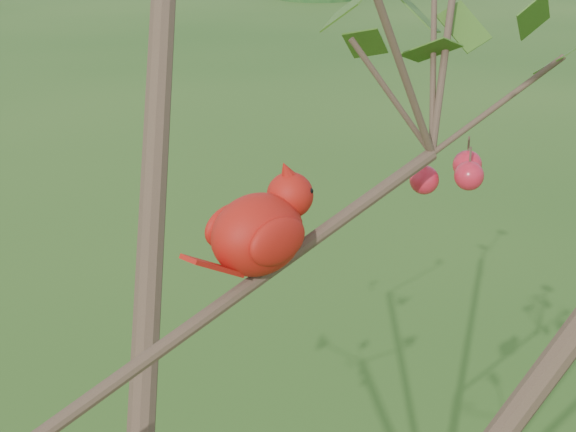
% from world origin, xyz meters
% --- Properties ---
extents(crabapple_tree, '(2.35, 2.05, 2.95)m').
position_xyz_m(crabapple_tree, '(0.03, -0.02, 2.12)').
color(crabapple_tree, '#402E22').
rests_on(crabapple_tree, ground).
extents(cardinal, '(0.20, 0.11, 0.14)m').
position_xyz_m(cardinal, '(0.29, 0.07, 2.15)').
color(cardinal, red).
rests_on(cardinal, ground).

